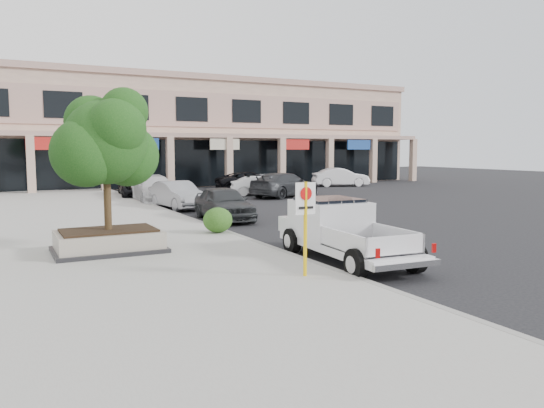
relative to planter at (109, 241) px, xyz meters
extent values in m
plane|color=black|center=(6.26, -2.61, -0.48)|extent=(120.00, 120.00, 0.00)
cube|color=gray|center=(0.76, 3.39, -0.40)|extent=(8.00, 52.00, 0.15)
cube|color=gray|center=(4.71, 3.39, -0.40)|extent=(0.20, 52.00, 0.15)
cube|color=tan|center=(14.26, 31.39, 4.02)|extent=(40.00, 10.00, 9.00)
cube|color=tan|center=(14.26, 31.39, 8.77)|extent=(40.40, 10.40, 0.50)
cube|color=tan|center=(14.26, 25.29, 3.82)|extent=(40.00, 2.20, 0.35)
cube|color=tan|center=(34.26, 24.44, 1.62)|extent=(0.55, 0.55, 4.20)
cube|color=black|center=(14.26, 26.34, 1.52)|extent=(39.20, 0.08, 3.90)
cube|color=black|center=(0.00, 0.00, -0.27)|extent=(3.20, 2.20, 0.12)
cube|color=gray|center=(0.00, 0.00, 0.04)|extent=(3.00, 2.00, 0.50)
cube|color=black|center=(0.00, 0.00, 0.32)|extent=(2.70, 1.70, 0.06)
cylinder|color=#301D13|center=(0.00, 0.00, 1.45)|extent=(0.22, 0.22, 2.20)
sphere|color=#123D10|center=(0.00, 0.00, 2.95)|extent=(2.50, 2.50, 2.50)
sphere|color=#123D10|center=(0.70, 0.30, 2.55)|extent=(1.90, 1.90, 1.90)
sphere|color=#123D10|center=(-0.30, 0.50, 3.55)|extent=(1.60, 1.60, 1.60)
cylinder|color=yellow|center=(3.66, -5.38, 0.82)|extent=(0.09, 0.09, 2.30)
cube|color=white|center=(3.66, -5.38, 1.57)|extent=(0.55, 0.03, 0.78)
cylinder|color=red|center=(3.66, -5.41, 1.69)|extent=(0.32, 0.01, 0.32)
ellipsoid|color=#214915|center=(4.26, 1.84, 0.14)|extent=(1.10, 0.99, 0.93)
imported|color=#2C2E31|center=(6.18, 5.92, 0.30)|extent=(2.13, 4.67, 1.55)
imported|color=gray|center=(5.72, 11.38, 0.27)|extent=(2.14, 4.69, 1.49)
imported|color=silver|center=(5.57, 15.48, 0.33)|extent=(2.53, 5.64, 1.61)
imported|color=black|center=(5.52, 19.15, 0.27)|extent=(3.18, 5.63, 1.48)
imported|color=#95979C|center=(15.13, 17.48, 0.23)|extent=(4.35, 2.38, 1.40)
imported|color=silver|center=(13.36, 16.75, 0.20)|extent=(4.33, 2.63, 1.35)
imported|color=#2A2C2F|center=(14.27, 14.90, 0.34)|extent=(6.04, 4.31, 1.62)
imported|color=black|center=(14.14, 19.76, 0.28)|extent=(5.80, 3.47, 1.51)
imported|color=gray|center=(16.17, 20.96, 0.21)|extent=(4.13, 1.85, 1.38)
imported|color=white|center=(23.39, 21.41, 0.31)|extent=(5.04, 3.10, 1.57)
camera|label=1|loc=(-2.92, -16.26, 2.77)|focal=35.00mm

